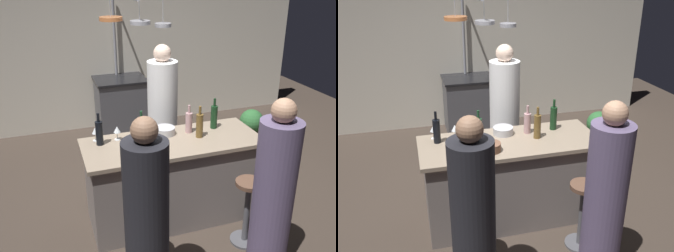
# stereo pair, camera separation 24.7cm
# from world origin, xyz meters

# --- Properties ---
(ground_plane) EXTENTS (9.00, 9.00, 0.00)m
(ground_plane) POSITION_xyz_m (0.00, 0.00, 0.00)
(ground_plane) COLOR #382D26
(back_wall) EXTENTS (6.40, 0.16, 2.60)m
(back_wall) POSITION_xyz_m (0.00, 2.85, 1.30)
(back_wall) COLOR beige
(back_wall) RESTS_ON ground_plane
(kitchen_island) EXTENTS (1.80, 0.72, 0.90)m
(kitchen_island) POSITION_xyz_m (0.00, 0.00, 0.45)
(kitchen_island) COLOR slate
(kitchen_island) RESTS_ON ground_plane
(stove_range) EXTENTS (0.80, 0.64, 0.89)m
(stove_range) POSITION_xyz_m (0.00, 2.45, 0.45)
(stove_range) COLOR #47474C
(stove_range) RESTS_ON ground_plane
(chef) EXTENTS (0.36, 0.36, 1.70)m
(chef) POSITION_xyz_m (0.17, 0.84, 0.79)
(chef) COLOR white
(chef) RESTS_ON ground_plane
(bar_stool_left) EXTENTS (0.28, 0.28, 0.68)m
(bar_stool_left) POSITION_xyz_m (-0.52, -0.62, 0.38)
(bar_stool_left) COLOR #4C4C51
(bar_stool_left) RESTS_ON ground_plane
(guest_left) EXTENTS (0.34, 0.34, 1.59)m
(guest_left) POSITION_xyz_m (-0.56, -0.98, 0.74)
(guest_left) COLOR black
(guest_left) RESTS_ON ground_plane
(bar_stool_right) EXTENTS (0.28, 0.28, 0.68)m
(bar_stool_right) POSITION_xyz_m (0.53, -0.62, 0.38)
(bar_stool_right) COLOR #4C4C51
(bar_stool_right) RESTS_ON ground_plane
(guest_right) EXTENTS (0.34, 0.34, 1.61)m
(guest_right) POSITION_xyz_m (0.52, -1.00, 0.75)
(guest_right) COLOR #594C6B
(guest_right) RESTS_ON ground_plane
(overhead_pot_rack) EXTENTS (0.89, 1.52, 2.17)m
(overhead_pot_rack) POSITION_xyz_m (-0.01, 1.82, 1.69)
(overhead_pot_rack) COLOR gray
(overhead_pot_rack) RESTS_ON ground_plane
(potted_plant) EXTENTS (0.36, 0.36, 0.52)m
(potted_plant) POSITION_xyz_m (1.78, 1.39, 0.30)
(potted_plant) COLOR brown
(potted_plant) RESTS_ON ground_plane
(pepper_mill) EXTENTS (0.05, 0.05, 0.21)m
(pepper_mill) POSITION_xyz_m (-0.29, 0.16, 1.01)
(pepper_mill) COLOR #382319
(pepper_mill) RESTS_ON kitchen_island
(wine_bottle_rose) EXTENTS (0.07, 0.07, 0.30)m
(wine_bottle_rose) POSITION_xyz_m (0.23, 0.15, 1.01)
(wine_bottle_rose) COLOR #B78C8E
(wine_bottle_rose) RESTS_ON kitchen_island
(wine_bottle_dark) EXTENTS (0.07, 0.07, 0.33)m
(wine_bottle_dark) POSITION_xyz_m (-0.70, 0.15, 1.03)
(wine_bottle_dark) COLOR black
(wine_bottle_dark) RESTS_ON kitchen_island
(wine_bottle_amber) EXTENTS (0.07, 0.07, 0.33)m
(wine_bottle_amber) POSITION_xyz_m (0.29, 0.00, 1.03)
(wine_bottle_amber) COLOR brown
(wine_bottle_amber) RESTS_ON kitchen_island
(wine_bottle_red) EXTENTS (0.07, 0.07, 0.33)m
(wine_bottle_red) POSITION_xyz_m (0.52, 0.17, 1.03)
(wine_bottle_red) COLOR #143319
(wine_bottle_red) RESTS_ON kitchen_island
(wine_bottle_green) EXTENTS (0.07, 0.07, 0.33)m
(wine_bottle_green) POSITION_xyz_m (-0.30, 0.07, 1.03)
(wine_bottle_green) COLOR #193D23
(wine_bottle_green) RESTS_ON kitchen_island
(wine_glass_by_chef) EXTENTS (0.07, 0.07, 0.15)m
(wine_glass_by_chef) POSITION_xyz_m (-0.73, 0.25, 1.01)
(wine_glass_by_chef) COLOR silver
(wine_glass_by_chef) RESTS_ON kitchen_island
(wine_glass_near_left_guest) EXTENTS (0.07, 0.07, 0.15)m
(wine_glass_near_left_guest) POSITION_xyz_m (-0.52, 0.21, 1.01)
(wine_glass_near_left_guest) COLOR silver
(wine_glass_near_left_guest) RESTS_ON kitchen_island
(mixing_bowl_steel) EXTENTS (0.21, 0.21, 0.08)m
(mixing_bowl_steel) POSITION_xyz_m (-0.02, 0.18, 0.94)
(mixing_bowl_steel) COLOR #B7B7BC
(mixing_bowl_steel) RESTS_ON kitchen_island
(mixing_bowl_wooden) EXTENTS (0.20, 0.20, 0.08)m
(mixing_bowl_wooden) POSITION_xyz_m (-0.24, -0.17, 0.94)
(mixing_bowl_wooden) COLOR brown
(mixing_bowl_wooden) RESTS_ON kitchen_island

